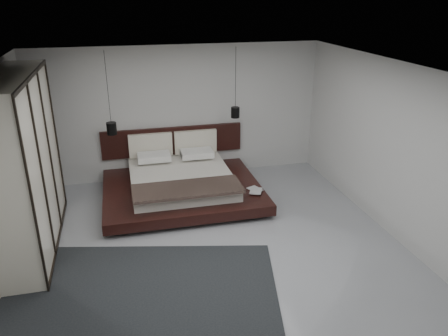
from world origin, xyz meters
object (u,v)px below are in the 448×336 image
object	(u,v)px
lattice_screen	(26,136)
rug	(139,301)
bed	(181,182)
wardrobe	(24,165)
pendant_left	(112,128)
pendant_right	(235,112)

from	to	relation	value
lattice_screen	rug	world-z (taller)	lattice_screen
lattice_screen	bed	world-z (taller)	lattice_screen
wardrobe	rug	xyz separation A→B (m)	(1.50, -1.85, -1.35)
pendant_left	lattice_screen	bearing A→B (deg)	177.72
pendant_right	wardrobe	world-z (taller)	pendant_right
bed	pendant_right	distance (m)	1.79
pendant_left	rug	distance (m)	3.76
bed	pendant_right	size ratio (longest dim) A/B	2.12
lattice_screen	bed	bearing A→B (deg)	-11.21
pendant_right	pendant_left	bearing A→B (deg)	180.00
bed	lattice_screen	bearing A→B (deg)	168.79
pendant_right	rug	world-z (taller)	pendant_right
lattice_screen	pendant_right	xyz separation A→B (m)	(3.99, -0.06, 0.21)
lattice_screen	pendant_left	distance (m)	1.55
pendant_left	pendant_right	xyz separation A→B (m)	(2.45, 0.00, 0.16)
bed	pendant_left	size ratio (longest dim) A/B	1.89
pendant_left	wardrobe	size ratio (longest dim) A/B	0.57
pendant_left	wardrobe	bearing A→B (deg)	-128.10
pendant_left	wardrobe	world-z (taller)	pendant_left
pendant_right	lattice_screen	bearing A→B (deg)	179.12
lattice_screen	wardrobe	size ratio (longest dim) A/B	0.94
lattice_screen	pendant_right	distance (m)	4.00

